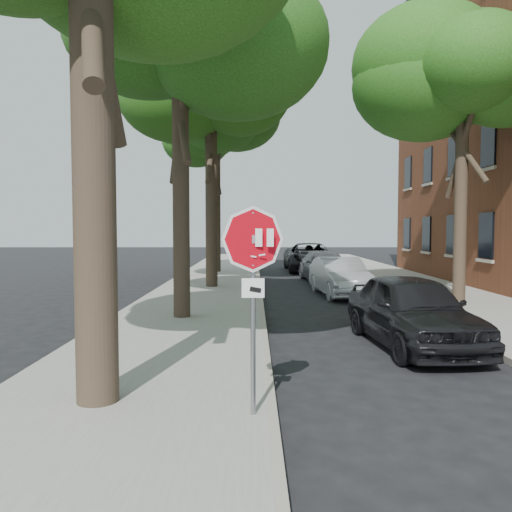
{
  "coord_description": "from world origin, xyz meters",
  "views": [
    {
      "loc": [
        -0.69,
        -6.14,
        2.45
      ],
      "look_at": [
        -0.66,
        1.13,
        2.05
      ],
      "focal_mm": 35.0,
      "sensor_mm": 36.0,
      "label": 1
    }
  ],
  "objects": [
    {
      "name": "tree_mid_a",
      "position": [
        -2.62,
        7.12,
        7.6
      ],
      "size": [
        5.59,
        5.19,
        9.84
      ],
      "color": "black",
      "rests_on": "sidewalk_left"
    },
    {
      "name": "stop_sign",
      "position": [
        -0.7,
        -0.03,
        1.95
      ],
      "size": [
        0.76,
        0.34,
        2.61
      ],
      "color": "gray",
      "rests_on": "sidewalk_left"
    },
    {
      "name": "car_b",
      "position": [
        2.44,
        11.87,
        0.7
      ],
      "size": [
        1.85,
        4.35,
        1.4
      ],
      "primitive_type": "imported",
      "rotation": [
        0.0,
        0.0,
        0.09
      ],
      "color": "#AEAFB7",
      "rests_on": "ground"
    },
    {
      "name": "tree_right",
      "position": [
        5.98,
        10.11,
        7.21
      ],
      "size": [
        5.29,
        4.91,
        9.33
      ],
      "color": "black",
      "rests_on": "sidewalk_right"
    },
    {
      "name": "ground",
      "position": [
        0.0,
        0.0,
        0.0
      ],
      "size": [
        120.0,
        120.0,
        0.0
      ],
      "primitive_type": "plane",
      "color": "black",
      "rests_on": "ground"
    },
    {
      "name": "sidewalk_left",
      "position": [
        -2.5,
        12.0,
        0.06
      ],
      "size": [
        4.0,
        55.0,
        0.12
      ],
      "primitive_type": "cube",
      "color": "gray",
      "rests_on": "ground"
    },
    {
      "name": "car_d",
      "position": [
        2.54,
        22.4,
        0.81
      ],
      "size": [
        2.76,
        5.88,
        1.63
      ],
      "primitive_type": "imported",
      "rotation": [
        0.0,
        0.0,
        0.01
      ],
      "color": "black",
      "rests_on": "ground"
    },
    {
      "name": "sidewalk_right",
      "position": [
        6.0,
        12.0,
        0.06
      ],
      "size": [
        4.0,
        55.0,
        0.12
      ],
      "primitive_type": "cube",
      "color": "gray",
      "rests_on": "ground"
    },
    {
      "name": "curb_right",
      "position": [
        3.95,
        12.0,
        0.07
      ],
      "size": [
        0.12,
        55.0,
        0.13
      ],
      "primitive_type": "cube",
      "color": "#9E9384",
      "rests_on": "ground"
    },
    {
      "name": "tree_mid_b",
      "position": [
        -2.42,
        14.12,
        8.0
      ],
      "size": [
        5.88,
        5.46,
        10.36
      ],
      "color": "black",
      "rests_on": "sidewalk_left"
    },
    {
      "name": "tree_far",
      "position": [
        -2.72,
        21.11,
        7.21
      ],
      "size": [
        5.29,
        4.91,
        9.33
      ],
      "color": "black",
      "rests_on": "sidewalk_left"
    },
    {
      "name": "car_a",
      "position": [
        2.6,
        4.12,
        0.76
      ],
      "size": [
        2.17,
        4.57,
        1.51
      ],
      "primitive_type": "imported",
      "rotation": [
        0.0,
        0.0,
        0.09
      ],
      "color": "black",
      "rests_on": "ground"
    },
    {
      "name": "car_c",
      "position": [
        2.6,
        16.77,
        0.7
      ],
      "size": [
        2.25,
        4.93,
        1.4
      ],
      "primitive_type": "imported",
      "rotation": [
        0.0,
        0.0,
        0.06
      ],
      "color": "#4A4B4F",
      "rests_on": "ground"
    },
    {
      "name": "curb_left",
      "position": [
        -0.45,
        12.0,
        0.07
      ],
      "size": [
        0.12,
        55.0,
        0.13
      ],
      "primitive_type": "cube",
      "color": "#9E9384",
      "rests_on": "ground"
    }
  ]
}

